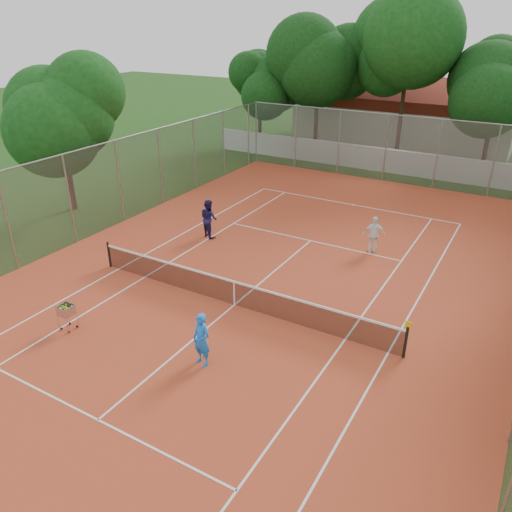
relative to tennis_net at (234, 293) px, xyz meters
The scene contains 12 objects.
ground 0.51m from the tennis_net, ahead, with size 120.00×120.00×0.00m, color #17390F.
court_pad 0.50m from the tennis_net, ahead, with size 18.00×34.00×0.02m, color #B74323.
court_lines 0.49m from the tennis_net, ahead, with size 10.98×23.78×0.01m, color white.
tennis_net is the anchor object (origin of this frame).
perimeter_fence 1.49m from the tennis_net, ahead, with size 18.00×34.00×4.00m, color slate.
boundary_wall 19.00m from the tennis_net, 90.00° to the left, with size 26.00×0.30×1.50m, color silver.
clubhouse 29.12m from the tennis_net, 93.95° to the left, with size 16.40×9.00×4.40m, color beige.
tropical_trees 22.45m from the tennis_net, 90.00° to the left, with size 29.00×19.00×10.00m, color black.
player_near 3.38m from the tennis_net, 73.55° to the right, with size 0.60×0.40×1.66m, color blue.
player_far_left 6.23m from the tennis_net, 133.01° to the left, with size 0.85×0.67×1.76m, color #1D1A4F.
player_far_right 7.23m from the tennis_net, 67.39° to the left, with size 0.94×0.39×1.60m, color white.
ball_hopper 5.50m from the tennis_net, 134.19° to the right, with size 0.46×0.46×0.95m, color #ADAEB4.
Camera 1 is at (8.19, -12.60, 9.17)m, focal length 35.00 mm.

